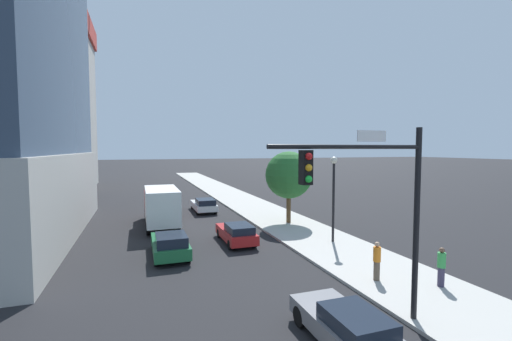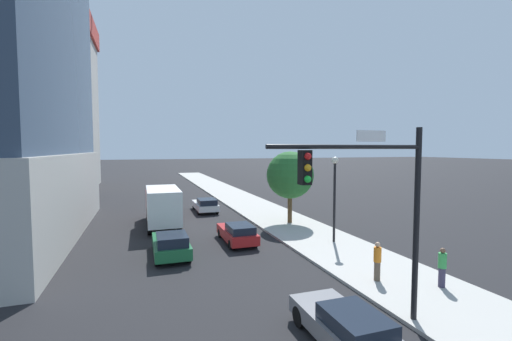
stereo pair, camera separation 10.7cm
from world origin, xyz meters
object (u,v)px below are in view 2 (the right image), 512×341
object	(u,v)px
pedestrian_orange_shirt	(377,261)
car_green	(171,244)
traffic_light_pole	(374,192)
car_red	(238,233)
pedestrian_green_shirt	(442,267)
construction_building	(50,94)
street_tree	(290,175)
car_white	(205,205)
box_truck	(162,204)
street_lamp	(335,186)
car_gray	(345,325)

from	to	relation	value
pedestrian_orange_shirt	car_green	bearing A→B (deg)	140.82
traffic_light_pole	car_red	size ratio (longest dim) A/B	1.55
car_green	pedestrian_green_shirt	size ratio (longest dim) A/B	2.56
pedestrian_green_shirt	construction_building	bearing A→B (deg)	117.25
street_tree	pedestrian_orange_shirt	distance (m)	12.83
car_white	box_truck	bearing A→B (deg)	-130.16
car_white	car_red	size ratio (longest dim) A/B	1.09
street_lamp	car_red	size ratio (longest dim) A/B	1.26
car_white	box_truck	distance (m)	6.84
car_red	pedestrian_green_shirt	bearing A→B (deg)	-57.37
traffic_light_pole	car_white	distance (m)	23.78
car_gray	pedestrian_orange_shirt	size ratio (longest dim) A/B	2.30
car_white	pedestrian_orange_shirt	bearing A→B (deg)	-78.12
car_white	pedestrian_green_shirt	distance (m)	22.52
car_red	street_tree	bearing A→B (deg)	35.33
car_gray	pedestrian_orange_shirt	xyz separation A→B (m)	(4.22, 3.80, 0.37)
construction_building	box_truck	bearing A→B (deg)	-66.04
traffic_light_pole	street_lamp	size ratio (longest dim) A/B	1.23
traffic_light_pole	car_gray	size ratio (longest dim) A/B	1.65
car_gray	car_white	bearing A→B (deg)	90.00
construction_building	pedestrian_green_shirt	xyz separation A→B (m)	(25.28, -49.07, -13.55)
construction_building	car_green	size ratio (longest dim) A/B	8.02
street_lamp	car_red	bearing A→B (deg)	159.10
street_lamp	car_white	distance (m)	15.30
car_red	street_lamp	bearing A→B (deg)	-20.90
car_green	car_red	world-z (taller)	car_green
car_white	car_red	distance (m)	11.57
car_white	car_gray	world-z (taller)	car_white
street_tree	car_gray	size ratio (longest dim) A/B	1.42
box_truck	street_lamp	bearing A→B (deg)	-40.26
car_green	car_red	bearing A→B (deg)	19.02
pedestrian_green_shirt	pedestrian_orange_shirt	size ratio (longest dim) A/B	0.97
construction_building	car_gray	world-z (taller)	construction_building
car_gray	pedestrian_orange_shirt	world-z (taller)	pedestrian_orange_shirt
traffic_light_pole	construction_building	bearing A→B (deg)	111.64
construction_building	traffic_light_pole	bearing A→B (deg)	-68.36
box_truck	street_tree	bearing A→B (deg)	-14.18
construction_building	traffic_light_pole	size ratio (longest dim) A/B	5.25
box_truck	pedestrian_green_shirt	xyz separation A→B (m)	(10.77, -16.42, -0.74)
car_white	pedestrian_green_shirt	xyz separation A→B (m)	(6.41, -21.58, 0.33)
car_green	pedestrian_orange_shirt	bearing A→B (deg)	-39.18
traffic_light_pole	pedestrian_orange_shirt	bearing A→B (deg)	48.93
street_lamp	pedestrian_green_shirt	bearing A→B (deg)	-85.83
car_gray	pedestrian_orange_shirt	distance (m)	5.69
pedestrian_orange_shirt	traffic_light_pole	bearing A→B (deg)	-131.07
street_tree	car_green	size ratio (longest dim) A/B	1.32
construction_building	car_green	world-z (taller)	construction_building
car_green	car_white	size ratio (longest dim) A/B	0.93
pedestrian_green_shirt	car_red	bearing A→B (deg)	122.63
car_green	pedestrian_orange_shirt	distance (m)	11.08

